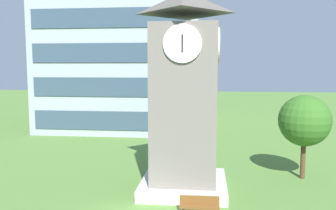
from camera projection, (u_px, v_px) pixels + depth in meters
office_building at (128, 55)px, 40.31m from camera, size 16.39×15.82×16.00m
clock_tower at (184, 104)px, 18.69m from camera, size 4.56×4.56×10.61m
park_bench at (199, 206)px, 15.81m from camera, size 1.81×0.52×0.88m
tree_near_tower at (305, 121)px, 20.79m from camera, size 3.06×3.06×5.07m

